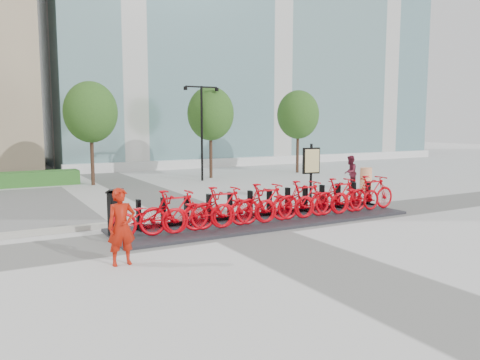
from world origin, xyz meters
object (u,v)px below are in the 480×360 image
map_sign (311,163)px  construction_barrel (366,179)px  worker_red (122,227)px  kiosk (115,213)px  pedestrian (350,172)px  bike_0 (149,216)px

map_sign → construction_barrel: bearing=22.4°
worker_red → construction_barrel: worker_red is taller
worker_red → construction_barrel: 14.25m
construction_barrel → kiosk: bearing=-163.7°
worker_red → map_sign: size_ratio=0.74×
kiosk → worker_red: 2.44m
pedestrian → bike_0: bearing=-10.1°
bike_0 → pedestrian: size_ratio=1.31×
bike_0 → map_sign: map_sign is taller
construction_barrel → map_sign: size_ratio=0.46×
kiosk → map_sign: 8.69m
bike_0 → worker_red: size_ratio=1.23×
construction_barrel → pedestrian: bearing=124.5°
worker_red → construction_barrel: (12.91, 6.02, -0.32)m
bike_0 → kiosk: kiosk is taller
construction_barrel → map_sign: bearing=-163.4°
kiosk → construction_barrel: size_ratio=1.24×
pedestrian → worker_red: bearing=-5.0°
pedestrian → construction_barrel: 0.78m
worker_red → map_sign: (8.78, 4.79, 0.66)m
worker_red → bike_0: bearing=55.3°
bike_0 → construction_barrel: bike_0 is taller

